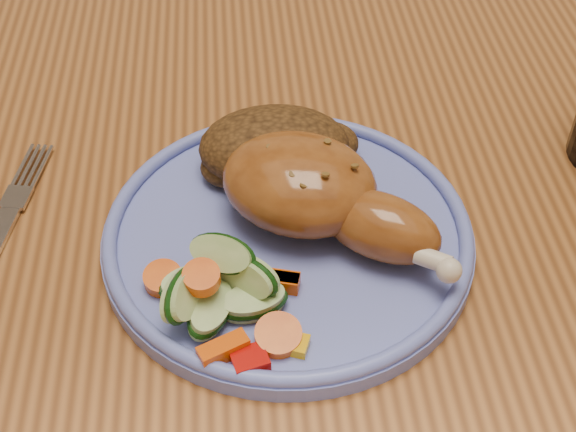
% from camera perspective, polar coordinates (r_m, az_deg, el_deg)
% --- Properties ---
extents(dining_table, '(0.90, 1.40, 0.75)m').
position_cam_1_polar(dining_table, '(0.69, 1.66, 0.63)').
color(dining_table, '#925727').
rests_on(dining_table, ground).
extents(chair_far, '(0.42, 0.42, 0.91)m').
position_cam_1_polar(chair_far, '(1.30, -1.40, 14.48)').
color(chair_far, '#4C2D16').
rests_on(chair_far, ground).
extents(plate, '(0.25, 0.25, 0.01)m').
position_cam_1_polar(plate, '(0.54, 0.00, -1.58)').
color(plate, '#5F6DC3').
rests_on(plate, dining_table).
extents(plate_rim, '(0.25, 0.25, 0.01)m').
position_cam_1_polar(plate_rim, '(0.53, 0.00, -0.76)').
color(plate_rim, '#5F6DC3').
rests_on(plate_rim, plate).
extents(chicken_leg, '(0.16, 0.15, 0.06)m').
position_cam_1_polar(chicken_leg, '(0.53, 2.19, 1.61)').
color(chicken_leg, brown).
rests_on(chicken_leg, plate).
extents(rice_pilaf, '(0.12, 0.08, 0.05)m').
position_cam_1_polar(rice_pilaf, '(0.57, -0.76, 4.88)').
color(rice_pilaf, '#4C2F13').
rests_on(rice_pilaf, plate).
extents(vegetable_pile, '(0.10, 0.10, 0.05)m').
position_cam_1_polar(vegetable_pile, '(0.49, -4.69, -5.39)').
color(vegetable_pile, '#A50A05').
rests_on(vegetable_pile, plate).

